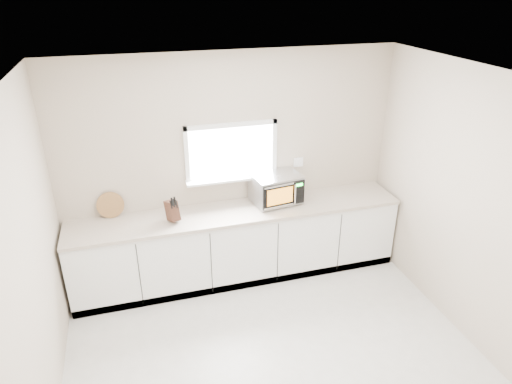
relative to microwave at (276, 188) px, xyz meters
name	(u,v)px	position (x,y,z in m)	size (l,w,h in m)	color
ground	(284,377)	(-0.49, -1.78, -1.11)	(4.00, 4.00, 0.00)	beige
back_wall	(231,166)	(-0.49, 0.22, 0.26)	(4.00, 0.17, 2.70)	#BBA995
cabinets	(239,245)	(-0.49, -0.08, -0.67)	(3.92, 0.60, 0.88)	white
countertop	(238,212)	(-0.49, -0.09, -0.21)	(3.92, 0.64, 0.04)	beige
microwave	(276,188)	(0.00, 0.00, 0.00)	(0.61, 0.51, 0.36)	black
knife_block	(172,210)	(-1.26, -0.13, -0.05)	(0.17, 0.24, 0.31)	#422417
cutting_board	(110,205)	(-1.92, 0.16, -0.04)	(0.30, 0.30, 0.02)	#9E693D
coffee_grinder	(289,189)	(0.19, 0.08, -0.08)	(0.14, 0.14, 0.22)	#A9ABB1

